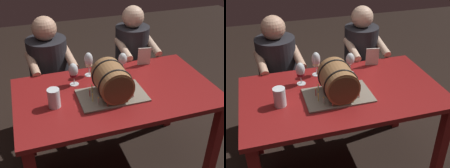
# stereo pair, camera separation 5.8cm
# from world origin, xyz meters

# --- Properties ---
(ground_plane) EXTENTS (8.00, 8.00, 0.00)m
(ground_plane) POSITION_xyz_m (0.00, 0.00, 0.00)
(ground_plane) COLOR black
(dining_table) EXTENTS (1.47, 0.84, 0.76)m
(dining_table) POSITION_xyz_m (0.00, 0.00, 0.65)
(dining_table) COLOR maroon
(dining_table) RESTS_ON ground
(barrel_cake) EXTENTS (0.48, 0.30, 0.25)m
(barrel_cake) POSITION_xyz_m (-0.05, -0.06, 0.87)
(barrel_cake) COLOR gray
(barrel_cake) RESTS_ON dining_table
(wine_glass_red) EXTENTS (0.07, 0.07, 0.18)m
(wine_glass_red) POSITION_xyz_m (-0.27, 0.19, 0.87)
(wine_glass_red) COLOR white
(wine_glass_red) RESTS_ON dining_table
(wine_glass_white) EXTENTS (0.07, 0.07, 0.20)m
(wine_glass_white) POSITION_xyz_m (-0.13, 0.29, 0.89)
(wine_glass_white) COLOR white
(wine_glass_white) RESTS_ON dining_table
(wine_glass_empty) EXTENTS (0.07, 0.07, 0.18)m
(wine_glass_empty) POSITION_xyz_m (0.14, 0.25, 0.88)
(wine_glass_empty) COLOR white
(wine_glass_empty) RESTS_ON dining_table
(beer_pint) EXTENTS (0.08, 0.08, 0.13)m
(beer_pint) POSITION_xyz_m (-0.46, -0.05, 0.82)
(beer_pint) COLOR white
(beer_pint) RESTS_ON dining_table
(menu_card) EXTENTS (0.11, 0.04, 0.16)m
(menu_card) POSITION_xyz_m (0.36, 0.32, 0.84)
(menu_card) COLOR silver
(menu_card) RESTS_ON dining_table
(person_seated_left) EXTENTS (0.42, 0.51, 1.15)m
(person_seated_left) POSITION_xyz_m (-0.40, 0.70, 0.54)
(person_seated_left) COLOR black
(person_seated_left) RESTS_ON ground
(person_seated_right) EXTENTS (0.37, 0.46, 1.16)m
(person_seated_right) POSITION_xyz_m (0.41, 0.70, 0.53)
(person_seated_right) COLOR black
(person_seated_right) RESTS_ON ground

